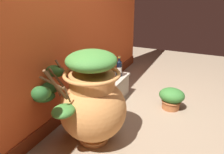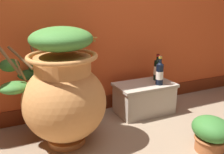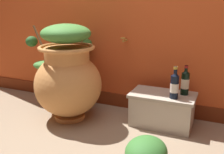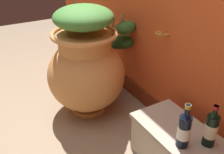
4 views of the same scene
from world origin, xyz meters
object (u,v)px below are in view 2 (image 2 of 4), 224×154
object	(u,v)px
wine_bottle_left	(157,69)
wine_bottle_middle	(160,73)
potted_shrub	(211,133)
terracotta_urn	(62,91)

from	to	relation	value
wine_bottle_left	wine_bottle_middle	xyz separation A→B (m)	(-0.07, -0.15, 0.00)
wine_bottle_left	potted_shrub	size ratio (longest dim) A/B	0.85
wine_bottle_middle	potted_shrub	size ratio (longest dim) A/B	0.89
terracotta_urn	wine_bottle_middle	xyz separation A→B (m)	(1.05, 0.14, -0.01)
terracotta_urn	wine_bottle_middle	distance (m)	1.06
wine_bottle_left	potted_shrub	world-z (taller)	wine_bottle_left
terracotta_urn	wine_bottle_left	size ratio (longest dim) A/B	3.43
wine_bottle_left	potted_shrub	distance (m)	0.96
terracotta_urn	wine_bottle_middle	bearing A→B (deg)	7.41
wine_bottle_left	wine_bottle_middle	distance (m)	0.16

